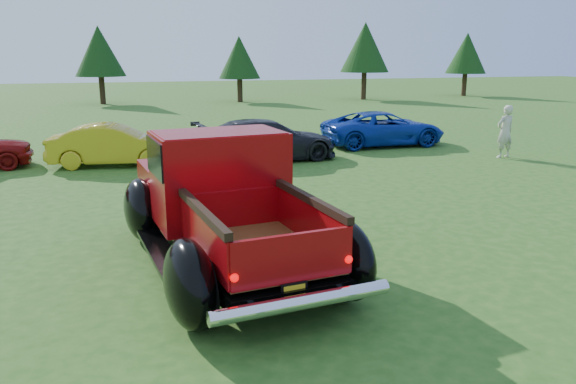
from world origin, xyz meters
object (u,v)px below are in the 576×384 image
object	(u,v)px
tree_mid_right	(239,58)
pickup_truck	(220,199)
tree_mid_left	(99,51)
spectator	(505,132)
tree_east	(365,47)
tree_far_east	(467,53)
show_car_yellow	(114,145)
show_car_grey	(267,140)
show_car_blue	(384,128)

from	to	relation	value
tree_mid_right	pickup_truck	xyz separation A→B (m)	(-6.55, -29.53, -1.98)
tree_mid_left	pickup_truck	distance (m)	30.72
spectator	tree_east	bearing A→B (deg)	-109.74
tree_far_east	show_car_yellow	xyz separation A→B (m)	(-26.23, -21.42, -2.63)
tree_mid_left	tree_mid_right	bearing A→B (deg)	-6.34
tree_far_east	show_car_grey	world-z (taller)	tree_far_east
show_car_yellow	spectator	xyz separation A→B (m)	(12.00, -2.22, 0.22)
show_car_grey	show_car_blue	size ratio (longest dim) A/B	1.00
pickup_truck	show_car_blue	distance (m)	12.42
tree_far_east	show_car_yellow	bearing A→B (deg)	-140.77
tree_east	show_car_blue	size ratio (longest dim) A/B	1.22
tree_mid_left	tree_mid_right	distance (m)	9.06
tree_far_east	tree_east	bearing A→B (deg)	-173.66
tree_mid_right	pickup_truck	world-z (taller)	tree_mid_right
tree_east	show_car_grey	distance (m)	24.66
show_car_yellow	show_car_grey	distance (m)	4.59
spectator	tree_mid_right	bearing A→B (deg)	-87.47
tree_mid_left	show_car_blue	bearing A→B (deg)	-63.98
tree_east	spectator	size ratio (longest dim) A/B	3.21
show_car_blue	spectator	xyz separation A→B (m)	(2.62, -3.36, 0.23)
tree_mid_right	tree_east	distance (m)	9.04
show_car_blue	spectator	distance (m)	4.26
tree_mid_right	tree_east	xyz separation A→B (m)	(9.00, -0.50, 0.68)
tree_east	spectator	world-z (taller)	tree_east
show_car_blue	tree_mid_right	bearing A→B (deg)	3.26
tree_mid_right	spectator	xyz separation A→B (m)	(3.77, -23.14, -2.13)
tree_mid_left	tree_east	size ratio (longest dim) A/B	0.93
show_car_grey	spectator	world-z (taller)	spectator
show_car_yellow	tree_mid_right	bearing A→B (deg)	-13.00
tree_mid_left	show_car_grey	size ratio (longest dim) A/B	1.12
tree_mid_right	show_car_blue	world-z (taller)	tree_mid_right
tree_mid_left	show_car_grey	world-z (taller)	tree_mid_left
show_car_grey	tree_mid_right	bearing A→B (deg)	-15.12
tree_mid_right	tree_mid_left	bearing A→B (deg)	173.66
show_car_blue	show_car_grey	bearing A→B (deg)	108.86
tree_mid_right	tree_far_east	bearing A→B (deg)	1.59
tree_mid_right	tree_east	size ratio (longest dim) A/B	0.81
spectator	tree_far_east	bearing A→B (deg)	-127.77
tree_far_east	pickup_truck	size ratio (longest dim) A/B	0.82
pickup_truck	spectator	xyz separation A→B (m)	(10.32, 6.39, -0.15)
tree_mid_right	show_car_blue	size ratio (longest dim) A/B	0.99
tree_mid_left	spectator	world-z (taller)	tree_mid_left
show_car_yellow	show_car_grey	world-z (taller)	show_car_grey
show_car_yellow	show_car_blue	xyz separation A→B (m)	(9.38, 1.14, -0.00)
tree_far_east	tree_mid_left	bearing A→B (deg)	178.94
spectator	show_car_grey	bearing A→B (deg)	-19.62
show_car_grey	spectator	xyz separation A→B (m)	(7.44, -1.70, 0.20)
spectator	tree_mid_left	bearing A→B (deg)	-68.85
tree_east	pickup_truck	distance (m)	33.04
show_car_grey	show_car_blue	xyz separation A→B (m)	(4.82, 1.65, -0.03)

